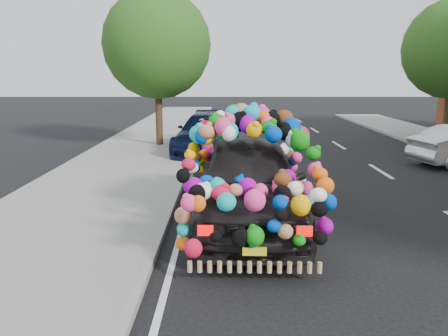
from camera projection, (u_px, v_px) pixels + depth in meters
name	position (u px, v px, depth m)	size (l,w,h in m)	color
ground	(285.00, 227.00, 8.46)	(100.00, 100.00, 0.00)	black
sidewalk	(64.00, 224.00, 8.44)	(4.00, 60.00, 0.12)	gray
kerb	(164.00, 224.00, 8.44)	(0.15, 60.00, 0.13)	gray
tree_near_sidewalk	(157.00, 45.00, 16.89)	(4.20, 4.20, 6.13)	#332114
plush_art_car	(249.00, 163.00, 8.44)	(2.48, 5.28, 2.36)	black
navy_sedan	(208.00, 133.00, 16.42)	(2.06, 5.07, 1.47)	black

